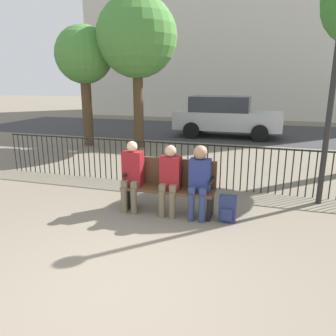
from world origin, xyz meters
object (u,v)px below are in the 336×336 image
at_px(backpack, 227,209).
at_px(seated_person_0, 132,173).
at_px(tree_1, 137,38).
at_px(parked_car_0, 226,116).
at_px(park_bench, 169,184).
at_px(seated_person_2, 199,178).
at_px(tree_2, 84,57).
at_px(seated_person_1, 170,177).

bearing_deg(backpack, seated_person_0, 179.08).
distance_m(tree_1, parked_car_0, 4.80).
bearing_deg(park_bench, backpack, -8.44).
height_order(park_bench, tree_1, tree_1).
bearing_deg(backpack, seated_person_2, 176.85).
xyz_separation_m(tree_2, parked_car_0, (4.36, 3.26, -2.13)).
height_order(tree_1, parked_car_0, tree_1).
bearing_deg(backpack, tree_2, 136.83).
distance_m(seated_person_2, tree_1, 6.81).
relative_size(seated_person_0, seated_person_2, 1.00).
xyz_separation_m(backpack, tree_1, (-3.66, 5.34, 3.32)).
bearing_deg(tree_2, seated_person_1, -48.65).
relative_size(seated_person_2, tree_1, 0.25).
bearing_deg(seated_person_1, park_bench, 111.25).
bearing_deg(seated_person_0, tree_2, 126.75).
distance_m(park_bench, tree_1, 6.56).
height_order(park_bench, seated_person_0, seated_person_0).
relative_size(seated_person_0, tree_1, 0.25).
relative_size(seated_person_0, backpack, 2.82).
relative_size(tree_1, parked_car_0, 1.16).
bearing_deg(seated_person_0, backpack, -0.92).
relative_size(tree_2, parked_car_0, 0.95).
relative_size(seated_person_2, parked_car_0, 0.29).
bearing_deg(parked_car_0, seated_person_2, -85.62).
bearing_deg(seated_person_2, backpack, -3.15).
bearing_deg(seated_person_2, seated_person_0, 179.98).
height_order(seated_person_2, tree_1, tree_1).
bearing_deg(backpack, parked_car_0, 97.60).
relative_size(park_bench, tree_2, 0.40).
distance_m(seated_person_2, backpack, 0.68).
xyz_separation_m(tree_1, tree_2, (-1.83, -0.20, -0.55)).
height_order(seated_person_2, parked_car_0, parked_car_0).
bearing_deg(park_bench, parked_car_0, 90.65).
xyz_separation_m(park_bench, parked_car_0, (-0.09, 8.25, 0.35)).
bearing_deg(park_bench, seated_person_0, -168.77).
distance_m(seated_person_0, backpack, 1.73).
bearing_deg(parked_car_0, backpack, -82.40).
xyz_separation_m(park_bench, seated_person_0, (-0.63, -0.13, 0.19)).
bearing_deg(park_bench, seated_person_2, -12.95).
xyz_separation_m(park_bench, tree_2, (-4.45, 4.99, 2.49)).
bearing_deg(tree_1, tree_2, -173.82).
xyz_separation_m(park_bench, seated_person_1, (0.05, -0.13, 0.18)).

